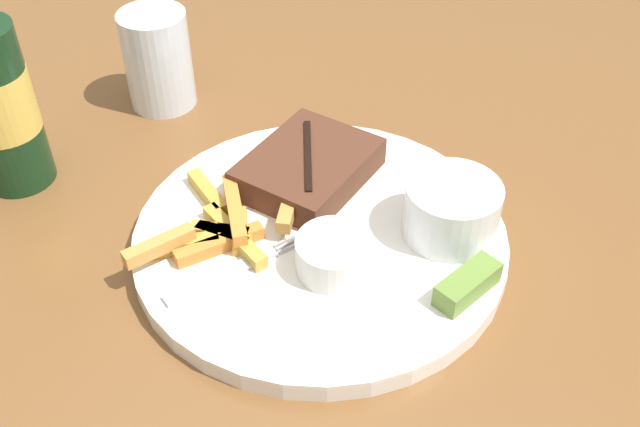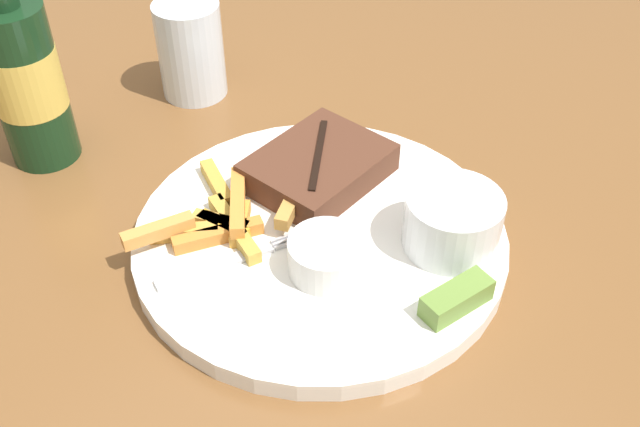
{
  "view_description": "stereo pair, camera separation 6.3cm",
  "coord_description": "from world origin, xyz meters",
  "px_view_note": "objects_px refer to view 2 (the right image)",
  "views": [
    {
      "loc": [
        -0.4,
        -0.25,
        1.18
      ],
      "look_at": [
        0.0,
        0.0,
        0.76
      ],
      "focal_mm": 42.0,
      "sensor_mm": 36.0,
      "label": 1
    },
    {
      "loc": [
        -0.36,
        -0.3,
        1.18
      ],
      "look_at": [
        0.0,
        0.0,
        0.76
      ],
      "focal_mm": 42.0,
      "sensor_mm": 36.0,
      "label": 2
    }
  ],
  "objects_px": {
    "coleslaw_cup": "(453,219)",
    "salt_shaker": "(33,66)",
    "beer_bottle": "(25,75)",
    "steak_portion": "(318,167)",
    "pickle_spear": "(457,298)",
    "dipping_sauce_cup": "(327,255)",
    "fork_utensil": "(227,261)",
    "drinking_glass": "(191,50)",
    "dinner_plate": "(320,238)"
  },
  "relations": [
    {
      "from": "coleslaw_cup",
      "to": "salt_shaker",
      "type": "bearing_deg",
      "value": 97.67
    },
    {
      "from": "coleslaw_cup",
      "to": "beer_bottle",
      "type": "relative_size",
      "value": 0.31
    },
    {
      "from": "steak_portion",
      "to": "pickle_spear",
      "type": "height_order",
      "value": "steak_portion"
    },
    {
      "from": "steak_portion",
      "to": "dipping_sauce_cup",
      "type": "distance_m",
      "value": 0.12
    },
    {
      "from": "fork_utensil",
      "to": "salt_shaker",
      "type": "bearing_deg",
      "value": 102.75
    },
    {
      "from": "pickle_spear",
      "to": "beer_bottle",
      "type": "height_order",
      "value": "beer_bottle"
    },
    {
      "from": "steak_portion",
      "to": "salt_shaker",
      "type": "distance_m",
      "value": 0.36
    },
    {
      "from": "fork_utensil",
      "to": "salt_shaker",
      "type": "relative_size",
      "value": 1.96
    },
    {
      "from": "fork_utensil",
      "to": "drinking_glass",
      "type": "xyz_separation_m",
      "value": [
        0.18,
        0.23,
        0.03
      ]
    },
    {
      "from": "dipping_sauce_cup",
      "to": "fork_utensil",
      "type": "bearing_deg",
      "value": 124.7
    },
    {
      "from": "dinner_plate",
      "to": "pickle_spear",
      "type": "bearing_deg",
      "value": -89.78
    },
    {
      "from": "dipping_sauce_cup",
      "to": "salt_shaker",
      "type": "bearing_deg",
      "value": 86.96
    },
    {
      "from": "coleslaw_cup",
      "to": "dinner_plate",
      "type": "bearing_deg",
      "value": 121.74
    },
    {
      "from": "dinner_plate",
      "to": "fork_utensil",
      "type": "xyz_separation_m",
      "value": [
        -0.08,
        0.03,
        0.01
      ]
    },
    {
      "from": "coleslaw_cup",
      "to": "pickle_spear",
      "type": "bearing_deg",
      "value": -143.88
    },
    {
      "from": "fork_utensil",
      "to": "salt_shaker",
      "type": "distance_m",
      "value": 0.37
    },
    {
      "from": "pickle_spear",
      "to": "salt_shaker",
      "type": "distance_m",
      "value": 0.54
    },
    {
      "from": "drinking_glass",
      "to": "salt_shaker",
      "type": "bearing_deg",
      "value": 129.84
    },
    {
      "from": "coleslaw_cup",
      "to": "beer_bottle",
      "type": "distance_m",
      "value": 0.41
    },
    {
      "from": "dipping_sauce_cup",
      "to": "pickle_spear",
      "type": "distance_m",
      "value": 0.11
    },
    {
      "from": "pickle_spear",
      "to": "drinking_glass",
      "type": "xyz_separation_m",
      "value": [
        0.1,
        0.4,
        0.02
      ]
    },
    {
      "from": "coleslaw_cup",
      "to": "drinking_glass",
      "type": "distance_m",
      "value": 0.36
    },
    {
      "from": "steak_portion",
      "to": "pickle_spear",
      "type": "xyz_separation_m",
      "value": [
        -0.05,
        -0.18,
        -0.0
      ]
    },
    {
      "from": "coleslaw_cup",
      "to": "dipping_sauce_cup",
      "type": "bearing_deg",
      "value": 145.99
    },
    {
      "from": "beer_bottle",
      "to": "dinner_plate",
      "type": "bearing_deg",
      "value": -76.35
    },
    {
      "from": "dinner_plate",
      "to": "coleslaw_cup",
      "type": "relative_size",
      "value": 3.97
    },
    {
      "from": "steak_portion",
      "to": "coleslaw_cup",
      "type": "height_order",
      "value": "coleslaw_cup"
    },
    {
      "from": "dinner_plate",
      "to": "pickle_spear",
      "type": "distance_m",
      "value": 0.14
    },
    {
      "from": "salt_shaker",
      "to": "dinner_plate",
      "type": "bearing_deg",
      "value": -88.75
    },
    {
      "from": "dinner_plate",
      "to": "dipping_sauce_cup",
      "type": "bearing_deg",
      "value": -133.86
    },
    {
      "from": "pickle_spear",
      "to": "fork_utensil",
      "type": "relative_size",
      "value": 0.49
    },
    {
      "from": "dinner_plate",
      "to": "dipping_sauce_cup",
      "type": "relative_size",
      "value": 5.1
    },
    {
      "from": "steak_portion",
      "to": "dipping_sauce_cup",
      "type": "xyz_separation_m",
      "value": [
        -0.09,
        -0.08,
        0.0
      ]
    },
    {
      "from": "dinner_plate",
      "to": "beer_bottle",
      "type": "bearing_deg",
      "value": 103.65
    },
    {
      "from": "dipping_sauce_cup",
      "to": "pickle_spear",
      "type": "xyz_separation_m",
      "value": [
        0.03,
        -0.1,
        -0.01
      ]
    },
    {
      "from": "steak_portion",
      "to": "dipping_sauce_cup",
      "type": "height_order",
      "value": "same"
    },
    {
      "from": "dipping_sauce_cup",
      "to": "pickle_spear",
      "type": "relative_size",
      "value": 1.0
    },
    {
      "from": "dinner_plate",
      "to": "coleslaw_cup",
      "type": "xyz_separation_m",
      "value": [
        0.06,
        -0.09,
        0.04
      ]
    },
    {
      "from": "dinner_plate",
      "to": "pickle_spear",
      "type": "xyz_separation_m",
      "value": [
        0.0,
        -0.14,
        0.02
      ]
    },
    {
      "from": "dinner_plate",
      "to": "steak_portion",
      "type": "bearing_deg",
      "value": 40.74
    },
    {
      "from": "dipping_sauce_cup",
      "to": "drinking_glass",
      "type": "relative_size",
      "value": 0.6
    },
    {
      "from": "fork_utensil",
      "to": "steak_portion",
      "type": "bearing_deg",
      "value": 28.8
    },
    {
      "from": "coleslaw_cup",
      "to": "fork_utensil",
      "type": "distance_m",
      "value": 0.19
    },
    {
      "from": "dipping_sauce_cup",
      "to": "beer_bottle",
      "type": "xyz_separation_m",
      "value": [
        -0.04,
        0.33,
        0.06
      ]
    },
    {
      "from": "dinner_plate",
      "to": "dipping_sauce_cup",
      "type": "xyz_separation_m",
      "value": [
        -0.03,
        -0.03,
        0.03
      ]
    },
    {
      "from": "coleslaw_cup",
      "to": "drinking_glass",
      "type": "height_order",
      "value": "drinking_glass"
    },
    {
      "from": "dinner_plate",
      "to": "coleslaw_cup",
      "type": "bearing_deg",
      "value": -58.26
    },
    {
      "from": "pickle_spear",
      "to": "fork_utensil",
      "type": "bearing_deg",
      "value": 114.93
    },
    {
      "from": "steak_portion",
      "to": "salt_shaker",
      "type": "bearing_deg",
      "value": 99.99
    },
    {
      "from": "fork_utensil",
      "to": "beer_bottle",
      "type": "bearing_deg",
      "value": 112.09
    }
  ]
}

